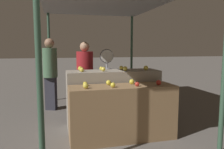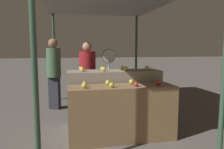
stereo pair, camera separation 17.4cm
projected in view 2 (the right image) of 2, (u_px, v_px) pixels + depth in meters
The scene contains 21 objects.
ground_plane at pixel (121, 138), 3.63m from camera, with size 60.00×60.00×0.00m, color #59544F.
market_canopy at pixel (109, 6), 4.37m from camera, with size 2.63×4.05×2.49m.
display_counter_front at pixel (122, 112), 3.58m from camera, with size 1.73×0.55×0.89m, color olive.
display_counter_back at pixel (114, 99), 4.15m from camera, with size 1.73×0.55×1.08m, color gray.
apple_front_0 at pixel (84, 86), 3.29m from camera, with size 0.08×0.08×0.08m, color gold.
apple_front_1 at pixel (112, 85), 3.37m from camera, with size 0.08×0.08×0.08m, color gold.
apple_front_2 at pixel (136, 84), 3.45m from camera, with size 0.07×0.07×0.07m, color #B72D23.
apple_front_3 at pixel (159, 83), 3.54m from camera, with size 0.09×0.09×0.09m, color #AD281E.
apple_front_4 at pixel (84, 84), 3.51m from camera, with size 0.07×0.07×0.07m, color gold.
apple_front_5 at pixel (108, 83), 3.58m from camera, with size 0.08×0.08×0.08m, color gold.
apple_front_6 at pixel (132, 82), 3.66m from camera, with size 0.09×0.09×0.09m, color gold.
apple_back_0 at pixel (82, 70), 3.87m from camera, with size 0.08×0.08×0.08m, color yellow.
apple_back_1 at pixel (104, 69), 3.94m from camera, with size 0.08×0.08×0.08m, color yellow.
apple_back_2 at pixel (126, 69), 4.01m from camera, with size 0.09×0.09×0.09m, color yellow.
apple_back_3 at pixel (147, 68), 4.10m from camera, with size 0.09×0.09×0.09m, color yellow.
apple_back_4 at pixel (81, 68), 4.06m from camera, with size 0.08×0.08×0.08m, color gold.
apple_back_5 at pixel (102, 68), 4.13m from camera, with size 0.07×0.07×0.07m, color gold.
apple_back_6 at pixel (122, 68), 4.23m from camera, with size 0.08×0.08×0.08m, color yellow.
produce_scale at pixel (109, 68), 4.70m from camera, with size 0.29×0.20×1.47m.
person_vendor_at_scale at pixel (88, 73), 4.97m from camera, with size 0.40×0.40×1.63m.
person_customer_left at pixel (54, 68), 5.28m from camera, with size 0.44×0.44×1.72m.
Camera 2 is at (-0.85, -3.37, 1.50)m, focal length 35.00 mm.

